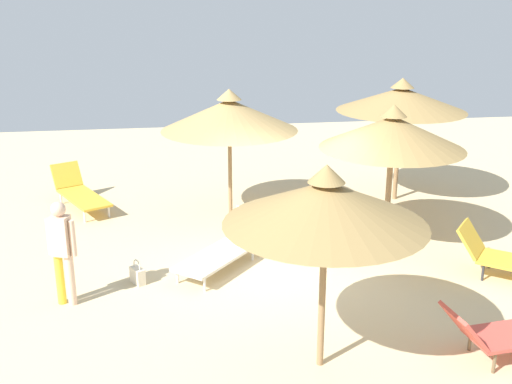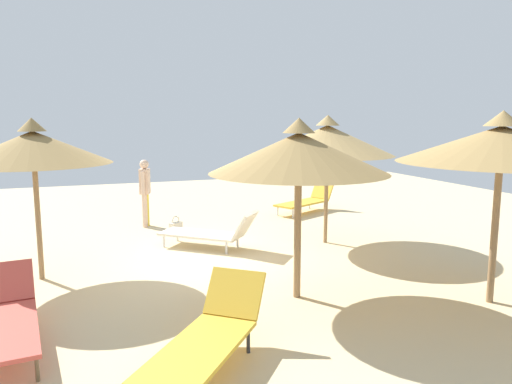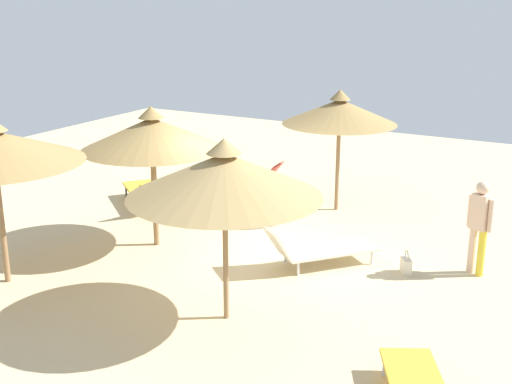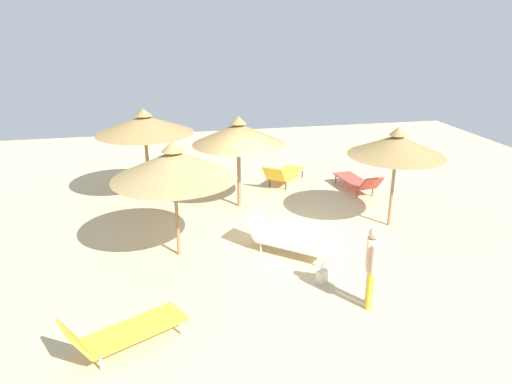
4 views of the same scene
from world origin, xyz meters
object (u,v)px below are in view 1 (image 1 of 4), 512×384
(parasol_umbrella_center, at_px, (229,115))
(parasol_umbrella_back, at_px, (393,132))
(lounge_chair_front, at_px, (79,192))
(lounge_chair_edge, at_px, (225,248))
(parasol_umbrella_near_right, at_px, (326,203))
(person_standing_center, at_px, (62,247))
(handbag, at_px, (137,275))
(parasol_umbrella_far_right, at_px, (402,99))

(parasol_umbrella_center, bearing_deg, parasol_umbrella_back, -125.04)
(parasol_umbrella_center, relative_size, lounge_chair_front, 1.34)
(lounge_chair_edge, xyz_separation_m, lounge_chair_front, (3.57, 2.88, 0.02))
(parasol_umbrella_center, distance_m, parasol_umbrella_back, 3.36)
(parasol_umbrella_near_right, bearing_deg, parasol_umbrella_back, -30.80)
(lounge_chair_edge, relative_size, person_standing_center, 1.19)
(lounge_chair_front, bearing_deg, lounge_chair_edge, -141.09)
(parasol_umbrella_near_right, distance_m, handbag, 4.18)
(person_standing_center, bearing_deg, lounge_chair_edge, -68.41)
(parasol_umbrella_center, bearing_deg, parasol_umbrella_far_right, -80.37)
(parasol_umbrella_far_right, height_order, lounge_chair_front, parasol_umbrella_far_right)
(parasol_umbrella_back, xyz_separation_m, parasol_umbrella_near_right, (-3.70, 2.21, 0.03))
(parasol_umbrella_near_right, bearing_deg, person_standing_center, 57.91)
(parasol_umbrella_back, relative_size, handbag, 6.26)
(handbag, bearing_deg, parasol_umbrella_back, -78.00)
(parasol_umbrella_near_right, bearing_deg, parasol_umbrella_center, 5.53)
(lounge_chair_edge, distance_m, handbag, 1.58)
(parasol_umbrella_near_right, height_order, lounge_chair_front, parasol_umbrella_near_right)
(parasol_umbrella_back, bearing_deg, handbag, 102.00)
(parasol_umbrella_back, distance_m, parasol_umbrella_near_right, 4.31)
(parasol_umbrella_center, xyz_separation_m, parasol_umbrella_far_right, (0.66, -3.91, 0.11))
(parasol_umbrella_far_right, distance_m, handbag, 7.13)
(handbag, bearing_deg, parasol_umbrella_far_right, -58.25)
(parasol_umbrella_back, bearing_deg, parasol_umbrella_center, 54.96)
(parasol_umbrella_center, distance_m, parasol_umbrella_near_right, 5.66)
(parasol_umbrella_back, xyz_separation_m, lounge_chair_front, (3.05, 6.01, -1.83))
(person_standing_center, bearing_deg, lounge_chair_front, 4.18)
(parasol_umbrella_back, distance_m, lounge_chair_edge, 3.67)
(parasol_umbrella_near_right, xyz_separation_m, lounge_chair_edge, (3.18, 0.92, -1.88))
(parasol_umbrella_center, distance_m, person_standing_center, 4.70)
(parasol_umbrella_center, xyz_separation_m, lounge_chair_front, (1.12, 3.26, -1.86))
(lounge_chair_edge, bearing_deg, parasol_umbrella_near_right, -163.93)
(parasol_umbrella_far_right, bearing_deg, person_standing_center, 121.11)
(parasol_umbrella_center, height_order, parasol_umbrella_near_right, parasol_umbrella_center)
(lounge_chair_edge, bearing_deg, handbag, 107.16)
(parasol_umbrella_near_right, distance_m, parasol_umbrella_far_right, 7.14)
(lounge_chair_front, bearing_deg, parasol_umbrella_far_right, -93.66)
(parasol_umbrella_back, distance_m, lounge_chair_front, 6.98)
(parasol_umbrella_far_right, distance_m, lounge_chair_front, 7.45)
(parasol_umbrella_far_right, relative_size, lounge_chair_front, 1.37)
(lounge_chair_edge, distance_m, person_standing_center, 2.81)
(lounge_chair_edge, bearing_deg, lounge_chair_front, 38.91)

